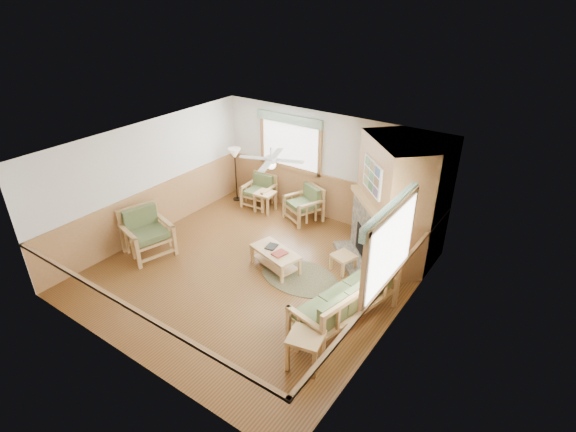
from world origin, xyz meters
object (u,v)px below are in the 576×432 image
Objects in this scene: coffee_table at (275,259)px; end_table_chairs at (265,202)px; footstool at (343,263)px; floor_lamp_left at (236,174)px; armchair_back_right at (303,204)px; armchair_back_left at (259,191)px; sofa at (345,300)px; armchair_left at (147,233)px; floor_lamp_right at (374,261)px; end_table_sofa at (306,350)px.

end_table_chairs is at bearing 147.61° from coffee_table.
floor_lamp_left reaches higher than footstool.
footstool is at bearing -12.14° from armchair_back_right.
sofa is at bearing -38.62° from armchair_back_left.
armchair_left is 4.29m from footstool.
armchair_back_right is 2.28m from coffee_table.
floor_lamp_right reaches higher than sofa.
floor_lamp_right reaches higher than floor_lamp_left.
sofa is 3.88m from armchair_back_right.
coffee_table is 0.71× the size of floor_lamp_right.
floor_lamp_right is (2.04, 0.33, 0.55)m from coffee_table.
end_table_chairs is at bearing 156.69° from floor_lamp_right.
floor_lamp_left is at bearing -107.11° from sofa.
armchair_back_right reaches higher than coffee_table.
end_table_chairs is 1.24× the size of footstool.
footstool is at bearing -27.28° from armchair_back_left.
armchair_back_right is 1.63× the size of end_table_chairs.
floor_lamp_left is (-4.82, 2.72, 0.28)m from sofa.
armchair_back_left reaches higher than footstool.
floor_lamp_right is at bearing -171.15° from sofa.
coffee_table is 2.14m from floor_lamp_right.
coffee_table is at bearing -47.63° from armchair_back_right.
end_table_sofa is 1.37× the size of footstool.
armchair_left is at bearing -96.33° from armchair_back_right.
floor_lamp_left reaches higher than armchair_back_right.
footstool is (-0.77, 2.64, -0.11)m from end_table_sofa.
armchair_back_left reaches higher than end_table_chairs.
sofa is 4.79× the size of footstool.
footstool is 0.28× the size of floor_lamp_right.
armchair_back_right is at bearing -123.83° from sofa.
end_table_sofa is at bearing -48.99° from armchair_back_left.
end_table_sofa is (4.10, -4.04, -0.11)m from armchair_back_left.
end_table_sofa is at bearing -73.77° from footstool.
coffee_table reaches higher than footstool.
armchair_back_right is 0.80× the size of coffee_table.
armchair_back_left is at bearing 152.79° from end_table_chairs.
coffee_table is 1.86× the size of end_table_sofa.
footstool is 4.30m from floor_lamp_left.
floor_lamp_right reaches higher than end_table_chairs.
armchair_back_left is at bearing 150.23° from coffee_table.
sofa is 3.85× the size of end_table_chairs.
armchair_back_right is at bearing 9.47° from end_table_chairs.
end_table_chairs is (-1.78, 1.98, 0.05)m from coffee_table.
footstool is at bearing -138.51° from sofa.
floor_lamp_right reaches higher than armchair_left.
armchair_back_right is at bearing -14.79° from armchair_left.
floor_lamp_left reaches higher than end_table_sofa.
coffee_table is (2.64, 1.12, -0.30)m from armchair_left.
armchair_left is at bearing 170.62° from end_table_sofa.
sofa reaches higher than armchair_back_right.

